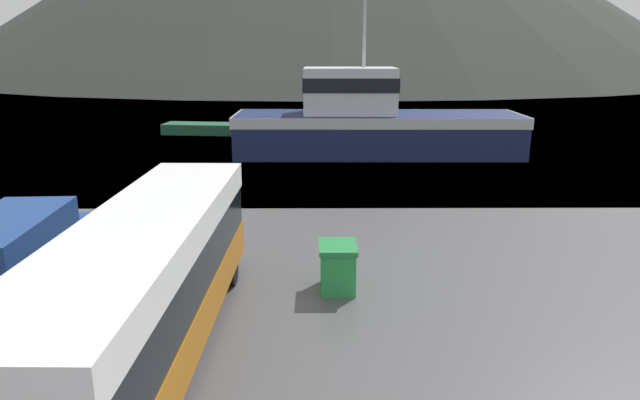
% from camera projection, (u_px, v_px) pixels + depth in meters
% --- Properties ---
extents(water_surface, '(240.00, 240.00, 0.00)m').
position_uv_depth(water_surface, '(308.00, 74.00, 140.25)').
color(water_surface, slate).
rests_on(water_surface, ground).
extents(tour_bus, '(2.68, 11.60, 3.25)m').
position_uv_depth(tour_bus, '(148.00, 280.00, 12.31)').
color(tour_bus, '#B26614').
rests_on(tour_bus, ground).
extents(delivery_van, '(2.27, 6.28, 2.60)m').
position_uv_depth(delivery_van, '(22.00, 257.00, 14.97)').
color(delivery_van, navy).
rests_on(delivery_van, ground).
extents(fishing_boat, '(18.01, 5.39, 11.02)m').
position_uv_depth(fishing_boat, '(372.00, 123.00, 36.09)').
color(fishing_boat, '#19234C').
rests_on(fishing_boat, water_surface).
extents(storage_bin, '(1.06, 1.31, 1.36)m').
position_uv_depth(storage_bin, '(338.00, 267.00, 16.11)').
color(storage_bin, green).
rests_on(storage_bin, ground).
extents(small_boat, '(7.13, 3.03, 0.82)m').
position_uv_depth(small_boat, '(208.00, 129.00, 45.12)').
color(small_boat, '#1E5138').
rests_on(small_boat, water_surface).
extents(mooring_bollard, '(0.33, 0.33, 0.92)m').
position_uv_depth(mooring_bollard, '(25.00, 209.00, 22.59)').
color(mooring_bollard, '#B29919').
rests_on(mooring_bollard, ground).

